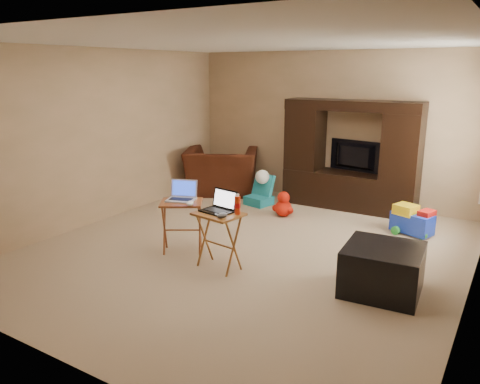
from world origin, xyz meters
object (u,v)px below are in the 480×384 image
Objects in this scene: laptop_right at (216,202)px; tray_table_right at (219,241)px; entertainment_center at (351,155)px; recliner at (222,171)px; push_toy at (412,219)px; plush_toy at (283,204)px; child_rocker at (259,190)px; mouse_left at (190,203)px; laptop_left at (181,191)px; mouse_right at (222,215)px; tray_table_left at (182,227)px; water_bottle at (238,205)px; television at (353,156)px; ottoman at (382,269)px.

tray_table_right is at bearing -17.21° from laptop_right.
entertainment_center is 2.35m from recliner.
entertainment_center is at bearing 166.37° from push_toy.
entertainment_center is 1.37m from plush_toy.
child_rocker is 3.89× the size of mouse_left.
child_rocker is 2.65m from laptop_right.
laptop_left is 0.89m from mouse_right.
tray_table_right reaches higher than tray_table_left.
water_bottle is (2.03, -2.73, 0.35)m from recliner.
child_rocker is 2.50m from push_toy.
television is at bearing 85.36° from water_bottle.
water_bottle is (0.68, -0.03, 0.09)m from mouse_left.
television is 2.36m from recliner.
push_toy is at bearing 11.12° from tray_table_left.
recliner is at bearing 131.82° from tray_table_right.
recliner reaches higher than push_toy.
ottoman is 1.14× the size of tray_table_right.
tray_table_right is 5.01× the size of mouse_left.
recliner is 3.36m from tray_table_right.
television is 2.57× the size of laptop_right.
tray_table_right is 0.40m from mouse_right.
mouse_left is at bearing 81.71° from television.
mouse_right is at bearing -30.11° from laptop_right.
laptop_right reaches higher than push_toy.
tray_table_right reaches higher than plush_toy.
ottoman reaches higher than plush_toy.
laptop_right reaches higher than laptop_left.
mouse_left is at bearing 177.43° from water_bottle.
plush_toy is 1.17× the size of laptop_right.
push_toy is 3.20m from laptop_left.
ottoman is 2.42m from tray_table_left.
television is 6.61× the size of mouse_right.
tray_table_left is 4.92× the size of mouse_left.
tray_table_right is at bearing -83.66° from plush_toy.
mouse_left reaches higher than tray_table_right.
plush_toy is at bearing -17.72° from child_rocker.
laptop_left reaches higher than push_toy.
tray_table_left is at bearing 87.61° from recliner.
water_bottle is (0.20, 0.08, 0.43)m from tray_table_right.
push_toy is (1.86, 0.22, 0.01)m from plush_toy.
tray_table_right is 3.25× the size of water_bottle.
recliner is 2.86m from laptop_left.
entertainment_center is 0.14m from television.
tray_table_left reaches higher than plush_toy.
child_rocker is at bearing 118.04° from laptop_right.
ottoman is (3.57, -2.43, -0.17)m from recliner.
plush_toy is 2.13m from tray_table_right.
mouse_right is (0.80, -0.30, 0.36)m from tray_table_left.
mouse_right is at bearing -101.96° from push_toy.
recliner is 3.03m from mouse_left.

